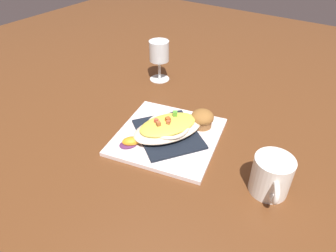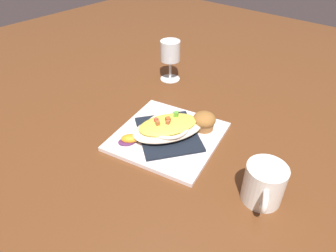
{
  "view_description": "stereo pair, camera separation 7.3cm",
  "coord_description": "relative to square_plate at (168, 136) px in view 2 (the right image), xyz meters",
  "views": [
    {
      "loc": [
        0.37,
        -0.54,
        0.53
      ],
      "look_at": [
        0.0,
        0.0,
        0.04
      ],
      "focal_mm": 31.93,
      "sensor_mm": 36.0,
      "label": 1
    },
    {
      "loc": [
        0.43,
        -0.49,
        0.53
      ],
      "look_at": [
        0.0,
        0.0,
        0.04
      ],
      "focal_mm": 31.93,
      "sensor_mm": 36.0,
      "label": 2
    }
  ],
  "objects": [
    {
      "name": "ground_plane",
      "position": [
        0.0,
        0.0,
        -0.01
      ],
      "size": [
        2.6,
        2.6,
        0.0
      ],
      "primitive_type": "plane",
      "color": "brown"
    },
    {
      "name": "square_plate",
      "position": [
        0.0,
        0.0,
        0.0
      ],
      "size": [
        0.32,
        0.32,
        0.01
      ],
      "primitive_type": "cube",
      "rotation": [
        0.0,
        0.0,
        0.21
      ],
      "color": "white",
      "rests_on": "ground_plane"
    },
    {
      "name": "folded_napkin",
      "position": [
        0.0,
        0.0,
        0.01
      ],
      "size": [
        0.24,
        0.24,
        0.01
      ],
      "primitive_type": "cube",
      "rotation": [
        0.0,
        0.0,
        0.95
      ],
      "color": "black",
      "rests_on": "square_plate"
    },
    {
      "name": "gratin_dish",
      "position": [
        -0.0,
        0.0,
        0.03
      ],
      "size": [
        0.19,
        0.23,
        0.05
      ],
      "color": "beige",
      "rests_on": "folded_napkin"
    },
    {
      "name": "muffin",
      "position": [
        0.06,
        0.09,
        0.03
      ],
      "size": [
        0.07,
        0.07,
        0.05
      ],
      "color": "#946134",
      "rests_on": "square_plate"
    },
    {
      "name": "orange_garnish",
      "position": [
        -0.06,
        -0.09,
        0.01
      ],
      "size": [
        0.06,
        0.07,
        0.02
      ],
      "color": "#582854",
      "rests_on": "square_plate"
    },
    {
      "name": "coffee_mug",
      "position": [
        0.3,
        -0.03,
        0.03
      ],
      "size": [
        0.09,
        0.11,
        0.09
      ],
      "color": "white",
      "rests_on": "ground_plane"
    },
    {
      "name": "stemmed_glass",
      "position": [
        -0.23,
        0.27,
        0.1
      ],
      "size": [
        0.07,
        0.07,
        0.15
      ],
      "color": "white",
      "rests_on": "ground_plane"
    }
  ]
}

